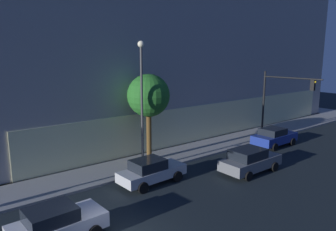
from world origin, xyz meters
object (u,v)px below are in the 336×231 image
(car_silver, at_px, (151,171))
(car_grey, at_px, (250,160))
(street_lamp_sidewalk, at_px, (142,92))
(car_white, at_px, (56,224))
(traffic_light_far_corner, at_px, (281,95))
(modern_building, at_px, (134,39))
(sidewalk_tree, at_px, (149,96))
(car_blue, at_px, (274,137))

(car_silver, xyz_separation_m, car_grey, (6.43, -2.59, 0.04))
(street_lamp_sidewalk, height_order, car_silver, street_lamp_sidewalk)
(car_silver, height_order, car_grey, car_grey)
(car_silver, bearing_deg, car_white, -158.93)
(traffic_light_far_corner, relative_size, car_grey, 1.36)
(street_lamp_sidewalk, distance_m, car_grey, 8.72)
(modern_building, height_order, sidewalk_tree, modern_building)
(traffic_light_far_corner, distance_m, car_silver, 15.35)
(street_lamp_sidewalk, bearing_deg, car_white, -148.10)
(street_lamp_sidewalk, bearing_deg, car_blue, -9.09)
(sidewalk_tree, bearing_deg, car_silver, -123.24)
(traffic_light_far_corner, height_order, car_silver, traffic_light_far_corner)
(car_grey, height_order, car_blue, car_grey)
(modern_building, relative_size, car_blue, 9.18)
(street_lamp_sidewalk, distance_m, sidewalk_tree, 2.03)
(car_white, height_order, car_grey, car_grey)
(modern_building, bearing_deg, traffic_light_far_corner, -77.85)
(car_silver, bearing_deg, car_grey, -21.92)
(modern_building, bearing_deg, car_blue, -83.01)
(street_lamp_sidewalk, xyz_separation_m, car_blue, (12.49, -2.00, -4.72))
(street_lamp_sidewalk, relative_size, car_grey, 1.90)
(street_lamp_sidewalk, bearing_deg, sidewalk_tree, 42.04)
(sidewalk_tree, distance_m, car_white, 11.74)
(street_lamp_sidewalk, xyz_separation_m, car_grey, (5.63, -4.72, -4.69))
(traffic_light_far_corner, bearing_deg, car_blue, -158.85)
(car_white, xyz_separation_m, car_blue, (20.17, 2.78, 0.01))
(modern_building, xyz_separation_m, car_silver, (-10.96, -19.15, -8.92))
(traffic_light_far_corner, bearing_deg, car_white, -171.10)
(street_lamp_sidewalk, xyz_separation_m, car_white, (-7.68, -4.78, -4.72))
(car_white, bearing_deg, sidewalk_tree, 33.69)
(traffic_light_far_corner, relative_size, sidewalk_tree, 0.97)
(street_lamp_sidewalk, height_order, car_blue, street_lamp_sidewalk)
(sidewalk_tree, bearing_deg, car_blue, -16.66)
(modern_building, distance_m, car_white, 29.54)
(street_lamp_sidewalk, distance_m, car_blue, 13.50)
(car_white, bearing_deg, street_lamp_sidewalk, 31.90)
(traffic_light_far_corner, xyz_separation_m, sidewalk_tree, (-12.66, 2.67, 0.63))
(car_blue, bearing_deg, modern_building, 96.99)
(traffic_light_far_corner, distance_m, car_grey, 9.77)
(sidewalk_tree, xyz_separation_m, car_grey, (4.18, -6.03, -4.13))
(sidewalk_tree, height_order, car_silver, sidewalk_tree)
(street_lamp_sidewalk, height_order, sidewalk_tree, street_lamp_sidewalk)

